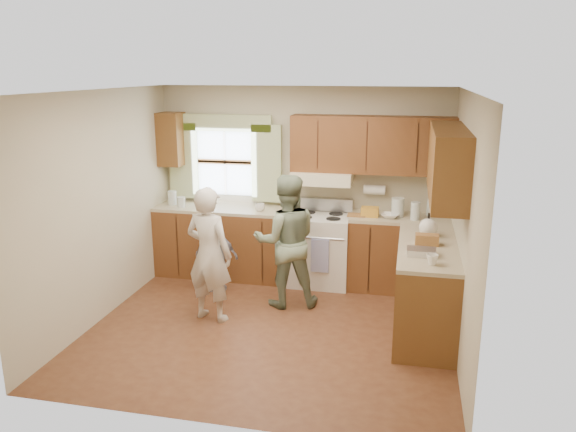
% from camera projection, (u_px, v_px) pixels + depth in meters
% --- Properties ---
extents(room, '(3.80, 3.80, 3.80)m').
position_uv_depth(room, '(270.00, 216.00, 5.74)').
color(room, '#4F2818').
rests_on(room, ground).
extents(kitchen_fixtures, '(3.80, 2.25, 2.15)m').
position_uv_depth(kitchen_fixtures, '(342.00, 229.00, 6.73)').
color(kitchen_fixtures, '#43240E').
rests_on(kitchen_fixtures, ground).
extents(stove, '(0.76, 0.67, 1.07)m').
position_uv_depth(stove, '(320.00, 248.00, 7.23)').
color(stove, silver).
rests_on(stove, ground).
extents(woman_left, '(0.62, 0.48, 1.50)m').
position_uv_depth(woman_left, '(209.00, 254.00, 6.10)').
color(woman_left, beige).
rests_on(woman_left, ground).
extents(woman_right, '(0.90, 0.79, 1.56)m').
position_uv_depth(woman_right, '(286.00, 241.00, 6.47)').
color(woman_right, '#244028').
rests_on(woman_right, ground).
extents(child, '(0.55, 0.23, 0.93)m').
position_uv_depth(child, '(217.00, 256.00, 6.93)').
color(child, gray).
rests_on(child, ground).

